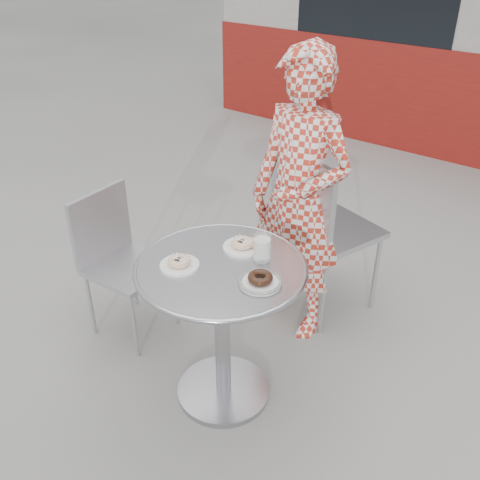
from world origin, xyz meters
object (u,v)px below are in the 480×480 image
Objects in this scene: chair_left at (131,291)px; plate_checker at (260,281)px; chair_far at (325,260)px; plate_near at (179,263)px; milk_cup at (262,249)px; seated_person at (299,200)px; plate_far at (243,245)px; bistro_table at (222,300)px.

chair_left is 4.59× the size of plate_checker.
chair_far reaches higher than plate_near.
seated_person is at bearing 106.43° from milk_cup.
plate_far is 0.30m from plate_near.
plate_near is at bearing -111.14° from chair_left.
plate_far is (-0.01, 0.16, 0.20)m from bistro_table.
milk_cup reaches higher than chair_left.
seated_person reaches higher than plate_near.
chair_far is (0.00, 0.91, -0.26)m from bistro_table.
plate_checker is (0.25, -0.67, -0.01)m from seated_person.
milk_cup reaches higher than bistro_table.
plate_far is at bearing 106.19° from chair_far.
chair_far is 5.98× the size of plate_near.
plate_far is (-0.01, -0.74, 0.45)m from chair_far.
plate_far is at bearing 168.24° from milk_cup.
plate_checker is (0.34, 0.11, -0.00)m from plate_near.
bistro_table is 6.06× the size of milk_cup.
bistro_table is 0.28m from plate_checker.
plate_far is (0.69, 0.10, 0.51)m from chair_left.
plate_far is at bearing 94.29° from bistro_table.
seated_person reaches higher than plate_checker.
chair_left is at bearing -133.89° from seated_person.
chair_far reaches higher than plate_checker.
chair_left is 4.86× the size of plate_near.
bistro_table is at bearing -127.88° from milk_cup.
bistro_table is 0.26m from plate_near.
chair_left is 4.71× the size of plate_far.
chair_left is at bearing -175.04° from milk_cup.
plate_checker is (0.91, -0.07, 0.51)m from chair_left.
chair_far reaches higher than plate_far.
milk_cup reaches higher than plate_checker.
chair_left is at bearing 67.25° from chair_far.
milk_cup is at bearing 115.16° from chair_far.
plate_checker is 1.43× the size of milk_cup.
plate_near is at bearing -139.68° from bistro_table.
bistro_table is 4.37× the size of plate_far.
plate_far is at bearing 142.35° from plate_checker.
chair_far reaches higher than bistro_table.
seated_person reaches higher than chair_far.
seated_person reaches higher than plate_far.
seated_person is at bearing 110.62° from plate_checker.
seated_person is 0.78m from plate_near.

